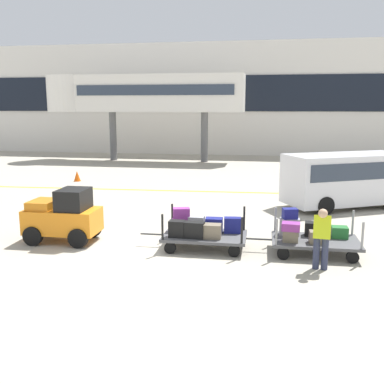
{
  "coord_description": "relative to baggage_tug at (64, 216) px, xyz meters",
  "views": [
    {
      "loc": [
        3.6,
        -11.46,
        3.92
      ],
      "look_at": [
        1.1,
        3.34,
        1.02
      ],
      "focal_mm": 41.65,
      "sensor_mm": 36.0,
      "label": 1
    }
  ],
  "objects": [
    {
      "name": "apron_lead_line",
      "position": [
        2.27,
        8.38,
        -0.75
      ],
      "size": [
        19.61,
        1.01,
        0.01
      ],
      "primitive_type": "cube",
      "rotation": [
        0.0,
        0.0,
        0.04
      ],
      "color": "yellow",
      "rests_on": "ground_plane"
    },
    {
      "name": "baggage_cart_lead",
      "position": [
        4.07,
        0.06,
        -0.23
      ],
      "size": [
        3.0,
        1.42,
        1.1
      ],
      "color": "#4C4C4F",
      "rests_on": "ground_plane"
    },
    {
      "name": "terminal_building",
      "position": [
        2.2,
        25.62,
        3.73
      ],
      "size": [
        48.67,
        2.51,
        8.95
      ],
      "color": "silver",
      "rests_on": "ground_plane"
    },
    {
      "name": "safety_cone_near",
      "position": [
        -4.1,
        10.18,
        -0.48
      ],
      "size": [
        0.36,
        0.36,
        0.55
      ],
      "primitive_type": "cone",
      "color": "#EA590F",
      "rests_on": "ground_plane"
    },
    {
      "name": "baggage_handler",
      "position": [
        7.17,
        -1.18,
        0.11
      ],
      "size": [
        0.44,
        0.46,
        1.56
      ],
      "color": "#2D334C",
      "rests_on": "ground_plane"
    },
    {
      "name": "baggage_tug",
      "position": [
        0.0,
        0.0,
        0.0
      ],
      "size": [
        2.11,
        1.24,
        1.58
      ],
      "color": "orange",
      "rests_on": "ground_plane"
    },
    {
      "name": "jet_bridge",
      "position": [
        -3.65,
        19.63,
        4.0
      ],
      "size": [
        14.43,
        3.0,
        6.11
      ],
      "color": "silver",
      "rests_on": "ground_plane"
    },
    {
      "name": "baggage_cart_middle",
      "position": [
        7.03,
        0.1,
        -0.25
      ],
      "size": [
        3.0,
        1.42,
        1.15
      ],
      "color": "#4C4C4F",
      "rests_on": "ground_plane"
    },
    {
      "name": "ground_plane",
      "position": [
        2.2,
        -0.36,
        -0.75
      ],
      "size": [
        120.0,
        120.0,
        0.0
      ],
      "primitive_type": "plane",
      "color": "#A8A08E"
    },
    {
      "name": "shuttle_van",
      "position": [
        8.9,
        6.14,
        0.48
      ],
      "size": [
        5.14,
        3.88,
        2.1
      ],
      "color": "silver",
      "rests_on": "ground_plane"
    }
  ]
}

